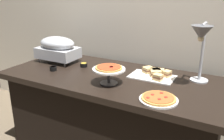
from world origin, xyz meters
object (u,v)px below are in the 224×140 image
object	(u,v)px
heat_lamp	(201,39)
sandwich_platter	(155,74)
pizza_plate_center	(109,70)
sauce_cup_far	(53,68)
pizza_plate_front	(159,99)
chafing_dish	(58,48)
sauce_cup_near	(84,65)

from	to	relation	value
heat_lamp	sandwich_platter	bearing A→B (deg)	171.85
pizza_plate_center	sauce_cup_far	size ratio (longest dim) A/B	4.17
heat_lamp	pizza_plate_center	bearing A→B (deg)	-156.21
heat_lamp	pizza_plate_center	distance (m)	0.71
pizza_plate_front	sauce_cup_far	world-z (taller)	sauce_cup_far
chafing_dish	sandwich_platter	xyz separation A→B (m)	(0.99, 0.05, -0.12)
chafing_dish	heat_lamp	world-z (taller)	heat_lamp
sauce_cup_far	sauce_cup_near	bearing A→B (deg)	51.47
heat_lamp	sauce_cup_far	distance (m)	1.26
chafing_dish	pizza_plate_front	size ratio (longest dim) A/B	1.55
chafing_dish	pizza_plate_center	bearing A→B (deg)	-20.19
heat_lamp	sauce_cup_near	distance (m)	1.07
pizza_plate_center	sandwich_platter	xyz separation A→B (m)	(0.26, 0.31, -0.09)
chafing_dish	sandwich_platter	world-z (taller)	chafing_dish
heat_lamp	sandwich_platter	size ratio (longest dim) A/B	1.29
pizza_plate_center	sauce_cup_far	xyz separation A→B (m)	(-0.59, 0.03, -0.09)
sauce_cup_near	sauce_cup_far	size ratio (longest dim) A/B	1.10
sauce_cup_near	pizza_plate_front	bearing A→B (deg)	-22.73
pizza_plate_center	sandwich_platter	distance (m)	0.42
heat_lamp	sandwich_platter	xyz separation A→B (m)	(-0.34, 0.05, -0.34)
chafing_dish	sandwich_platter	size ratio (longest dim) A/B	1.09
heat_lamp	sauce_cup_far	size ratio (longest dim) A/B	7.78
pizza_plate_center	sandwich_platter	bearing A→B (deg)	50.12
chafing_dish	sauce_cup_far	world-z (taller)	chafing_dish
chafing_dish	heat_lamp	xyz separation A→B (m)	(1.34, -0.00, 0.22)
sandwich_platter	sauce_cup_far	world-z (taller)	sandwich_platter
sauce_cup_far	chafing_dish	bearing A→B (deg)	120.82
heat_lamp	pizza_plate_center	xyz separation A→B (m)	(-0.60, -0.27, -0.25)
heat_lamp	sauce_cup_near	bearing A→B (deg)	-179.15
pizza_plate_center	sauce_cup_near	xyz separation A→B (m)	(-0.41, 0.25, -0.09)
chafing_dish	sauce_cup_far	xyz separation A→B (m)	(0.14, -0.24, -0.12)
sandwich_platter	heat_lamp	bearing A→B (deg)	-8.15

